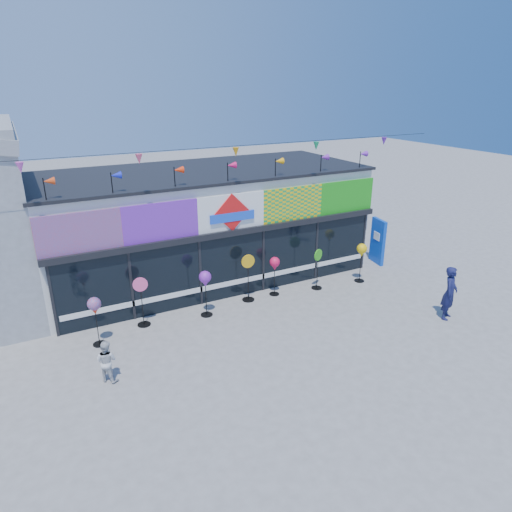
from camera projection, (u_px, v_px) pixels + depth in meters
ground at (282, 341)px, 13.41m from camera, size 80.00×80.00×0.00m
kite_shop at (204, 223)px, 17.59m from camera, size 16.00×5.70×5.31m
blue_sign at (378, 241)px, 18.97m from camera, size 0.31×0.95×1.88m
spinner_0 at (95, 307)px, 12.82m from camera, size 0.38×0.38×1.51m
spinner_1 at (142, 300)px, 14.01m from camera, size 0.45×0.41×1.62m
spinner_2 at (205, 280)px, 14.48m from camera, size 0.39×0.39×1.56m
spinner_3 at (248, 276)px, 15.64m from camera, size 0.48×0.43×1.70m
spinner_4 at (275, 265)px, 15.98m from camera, size 0.36×0.36×1.43m
spinner_5 at (318, 268)px, 16.58m from camera, size 0.42×0.39×1.54m
spinner_6 at (362, 251)px, 17.05m from camera, size 0.38×0.38×1.52m
adult_man at (450, 293)px, 14.45m from camera, size 0.77×0.68×1.76m
child at (107, 361)px, 11.46m from camera, size 0.61×0.61×1.13m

